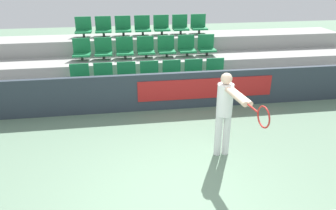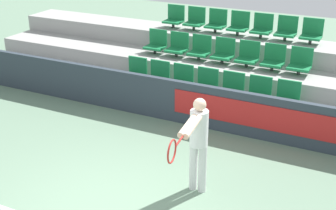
{
  "view_description": "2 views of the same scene",
  "coord_description": "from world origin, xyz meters",
  "px_view_note": "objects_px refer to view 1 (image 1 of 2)",
  "views": [
    {
      "loc": [
        -0.72,
        -3.86,
        3.32
      ],
      "look_at": [
        0.14,
        1.88,
        0.77
      ],
      "focal_mm": 35.0,
      "sensor_mm": 36.0,
      "label": 1
    },
    {
      "loc": [
        3.45,
        -4.72,
        4.24
      ],
      "look_at": [
        0.01,
        2.25,
        0.89
      ],
      "focal_mm": 50.0,
      "sensor_mm": 36.0,
      "label": 2
    }
  ],
  "objects_px": {
    "stadium_chair_0": "(80,77)",
    "stadium_chair_18": "(162,26)",
    "stadium_chair_19": "(180,26)",
    "stadium_chair_7": "(82,51)",
    "stadium_chair_2": "(127,75)",
    "stadium_chair_4": "(172,73)",
    "stadium_chair_12": "(187,47)",
    "stadium_chair_14": "(83,28)",
    "stadium_chair_13": "(207,46)",
    "stadium_chair_15": "(103,28)",
    "stadium_chair_6": "(216,71)",
    "stadium_chair_20": "(199,25)",
    "stadium_chair_8": "(103,50)",
    "stadium_chair_17": "(142,27)",
    "stadium_chair_5": "(194,72)",
    "stadium_chair_1": "(104,76)",
    "stadium_chair_3": "(150,74)",
    "stadium_chair_9": "(125,49)",
    "stadium_chair_16": "(123,27)",
    "tennis_player": "(226,109)",
    "stadium_chair_11": "(166,48)",
    "stadium_chair_10": "(146,48)"
  },
  "relations": [
    {
      "from": "stadium_chair_10",
      "to": "stadium_chair_1",
      "type": "bearing_deg",
      "value": -138.48
    },
    {
      "from": "stadium_chair_0",
      "to": "stadium_chair_12",
      "type": "relative_size",
      "value": 1.0
    },
    {
      "from": "stadium_chair_16",
      "to": "tennis_player",
      "type": "xyz_separation_m",
      "value": [
        1.64,
        -5.08,
        -0.54
      ]
    },
    {
      "from": "stadium_chair_3",
      "to": "stadium_chair_5",
      "type": "distance_m",
      "value": 1.17
    },
    {
      "from": "stadium_chair_7",
      "to": "stadium_chair_12",
      "type": "height_order",
      "value": "same"
    },
    {
      "from": "stadium_chair_17",
      "to": "stadium_chair_5",
      "type": "bearing_deg",
      "value": -60.55
    },
    {
      "from": "stadium_chair_18",
      "to": "stadium_chair_9",
      "type": "bearing_deg",
      "value": -138.48
    },
    {
      "from": "stadium_chair_4",
      "to": "stadium_chair_16",
      "type": "xyz_separation_m",
      "value": [
        -1.17,
        2.07,
        0.84
      ]
    },
    {
      "from": "stadium_chair_0",
      "to": "stadium_chair_8",
      "type": "relative_size",
      "value": 1.0
    },
    {
      "from": "stadium_chair_6",
      "to": "stadium_chair_11",
      "type": "xyz_separation_m",
      "value": [
        -1.17,
        1.04,
        0.42
      ]
    },
    {
      "from": "stadium_chair_3",
      "to": "stadium_chair_11",
      "type": "xyz_separation_m",
      "value": [
        0.59,
        1.04,
        0.42
      ]
    },
    {
      "from": "stadium_chair_6",
      "to": "stadium_chair_9",
      "type": "bearing_deg",
      "value": 156.12
    },
    {
      "from": "stadium_chair_15",
      "to": "stadium_chair_20",
      "type": "bearing_deg",
      "value": 0.0
    },
    {
      "from": "stadium_chair_0",
      "to": "stadium_chair_1",
      "type": "bearing_deg",
      "value": 0.0
    },
    {
      "from": "stadium_chair_8",
      "to": "stadium_chair_20",
      "type": "bearing_deg",
      "value": 19.5
    },
    {
      "from": "stadium_chair_4",
      "to": "stadium_chair_19",
      "type": "distance_m",
      "value": 2.31
    },
    {
      "from": "stadium_chair_13",
      "to": "stadium_chair_19",
      "type": "height_order",
      "value": "stadium_chair_19"
    },
    {
      "from": "stadium_chair_7",
      "to": "stadium_chair_19",
      "type": "xyz_separation_m",
      "value": [
        2.93,
        1.04,
        0.42
      ]
    },
    {
      "from": "stadium_chair_4",
      "to": "stadium_chair_15",
      "type": "bearing_deg",
      "value": 130.27
    },
    {
      "from": "stadium_chair_6",
      "to": "stadium_chair_18",
      "type": "xyz_separation_m",
      "value": [
        -1.17,
        2.07,
        0.84
      ]
    },
    {
      "from": "stadium_chair_1",
      "to": "stadium_chair_10",
      "type": "xyz_separation_m",
      "value": [
        1.17,
        1.04,
        0.42
      ]
    },
    {
      "from": "stadium_chair_20",
      "to": "stadium_chair_5",
      "type": "bearing_deg",
      "value": -105.77
    },
    {
      "from": "stadium_chair_0",
      "to": "stadium_chair_19",
      "type": "height_order",
      "value": "stadium_chair_19"
    },
    {
      "from": "stadium_chair_3",
      "to": "stadium_chair_7",
      "type": "distance_m",
      "value": 2.08
    },
    {
      "from": "stadium_chair_14",
      "to": "stadium_chair_5",
      "type": "bearing_deg",
      "value": -35.31
    },
    {
      "from": "stadium_chair_2",
      "to": "stadium_chair_11",
      "type": "relative_size",
      "value": 1.0
    },
    {
      "from": "stadium_chair_17",
      "to": "tennis_player",
      "type": "bearing_deg",
      "value": -78.25
    },
    {
      "from": "stadium_chair_20",
      "to": "stadium_chair_7",
      "type": "bearing_deg",
      "value": -163.56
    },
    {
      "from": "stadium_chair_19",
      "to": "stadium_chair_11",
      "type": "bearing_deg",
      "value": -119.45
    },
    {
      "from": "stadium_chair_11",
      "to": "tennis_player",
      "type": "height_order",
      "value": "tennis_player"
    },
    {
      "from": "stadium_chair_3",
      "to": "stadium_chair_12",
      "type": "relative_size",
      "value": 1.0
    },
    {
      "from": "stadium_chair_6",
      "to": "stadium_chair_2",
      "type": "bearing_deg",
      "value": 180.0
    },
    {
      "from": "stadium_chair_10",
      "to": "stadium_chair_13",
      "type": "xyz_separation_m",
      "value": [
        1.76,
        0.0,
        0.0
      ]
    },
    {
      "from": "stadium_chair_5",
      "to": "stadium_chair_12",
      "type": "relative_size",
      "value": 1.0
    },
    {
      "from": "stadium_chair_8",
      "to": "stadium_chair_13",
      "type": "xyz_separation_m",
      "value": [
        2.93,
        0.0,
        0.0
      ]
    },
    {
      "from": "stadium_chair_0",
      "to": "stadium_chair_18",
      "type": "relative_size",
      "value": 1.0
    },
    {
      "from": "stadium_chair_6",
      "to": "stadium_chair_7",
      "type": "height_order",
      "value": "stadium_chair_7"
    },
    {
      "from": "stadium_chair_3",
      "to": "stadium_chair_9",
      "type": "relative_size",
      "value": 1.0
    },
    {
      "from": "stadium_chair_7",
      "to": "tennis_player",
      "type": "xyz_separation_m",
      "value": [
        2.81,
        -4.04,
        -0.12
      ]
    },
    {
      "from": "stadium_chair_0",
      "to": "stadium_chair_12",
      "type": "xyz_separation_m",
      "value": [
        2.93,
        1.04,
        0.42
      ]
    },
    {
      "from": "stadium_chair_0",
      "to": "stadium_chair_14",
      "type": "height_order",
      "value": "stadium_chair_14"
    },
    {
      "from": "stadium_chair_7",
      "to": "stadium_chair_15",
      "type": "relative_size",
      "value": 1.0
    },
    {
      "from": "stadium_chair_2",
      "to": "stadium_chair_4",
      "type": "bearing_deg",
      "value": 0.0
    },
    {
      "from": "stadium_chair_3",
      "to": "stadium_chair_8",
      "type": "bearing_deg",
      "value": 138.48
    },
    {
      "from": "stadium_chair_6",
      "to": "stadium_chair_4",
      "type": "bearing_deg",
      "value": 180.0
    },
    {
      "from": "stadium_chair_4",
      "to": "stadium_chair_19",
      "type": "bearing_deg",
      "value": 74.23
    },
    {
      "from": "stadium_chair_19",
      "to": "stadium_chair_7",
      "type": "bearing_deg",
      "value": -160.5
    },
    {
      "from": "stadium_chair_12",
      "to": "stadium_chair_19",
      "type": "relative_size",
      "value": 1.0
    },
    {
      "from": "stadium_chair_13",
      "to": "stadium_chair_15",
      "type": "xyz_separation_m",
      "value": [
        -2.93,
        1.04,
        0.42
      ]
    },
    {
      "from": "tennis_player",
      "to": "stadium_chair_3",
      "type": "bearing_deg",
      "value": 102.87
    }
  ]
}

